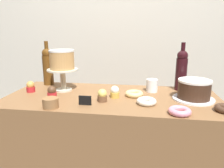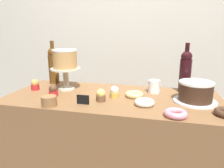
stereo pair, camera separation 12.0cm
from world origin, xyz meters
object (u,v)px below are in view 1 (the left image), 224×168
Objects in this scene: cupcake_caramel at (31,87)px; price_sign_chalkboard at (85,100)px; cupcake_vanilla at (115,92)px; chocolate_round_cake at (194,89)px; cupcake_lemon at (102,96)px; coffee_cup_ceramic at (152,85)px; cupcake_chocolate at (52,92)px; donut_glazed at (134,94)px; cake_stand_pedestal at (63,76)px; donut_sugar at (146,101)px; wine_bottle_amber at (48,66)px; donut_pink at (180,111)px; white_layer_cake at (62,60)px; wine_bottle_dark_red at (181,69)px; cookie_stack at (51,103)px.

price_sign_chalkboard is (0.43, -0.19, -0.01)m from cupcake_caramel.
chocolate_round_cake is at bearing 3.44° from cupcake_vanilla.
coffee_cup_ceramic is at bearing 40.00° from cupcake_lemon.
cupcake_chocolate is (0.20, -0.10, 0.00)m from cupcake_caramel.
coffee_cup_ceramic reaches higher than price_sign_chalkboard.
chocolate_round_cake is 1.70× the size of donut_glazed.
donut_sugar is at bearing -18.83° from cake_stand_pedestal.
cupcake_caramel is (-0.51, 0.12, 0.00)m from cupcake_lemon.
coffee_cup_ceramic is at bearing -6.40° from wine_bottle_amber.
cupcake_vanilla is 0.87× the size of coffee_cup_ceramic.
chocolate_round_cake is at bearing 64.45° from donut_pink.
cupcake_caramel is at bearing 175.93° from cupcake_vanilla.
white_layer_cake is 2.20× the size of cupcake_caramel.
wine_bottle_amber reaches higher than cake_stand_pedestal.
wine_bottle_dark_red is 2.91× the size of donut_pink.
cupcake_caramel is at bearing -164.15° from white_layer_cake.
donut_pink is 1.00× the size of donut_glazed.
wine_bottle_dark_red is at bearing 29.19° from cupcake_vanilla.
wine_bottle_amber is 3.87× the size of cookie_stack.
cupcake_chocolate is at bearing -168.10° from donut_glazed.
cake_stand_pedestal reaches higher than price_sign_chalkboard.
wine_bottle_amber reaches higher than donut_sugar.
wine_bottle_dark_red is 0.50m from cupcake_vanilla.
cupcake_vanilla is (-0.42, -0.24, -0.11)m from wine_bottle_dark_red.
cupcake_lemon is 1.00× the size of cupcake_chocolate.
coffee_cup_ceramic is (-0.19, -0.07, -0.10)m from wine_bottle_dark_red.
coffee_cup_ceramic is (-0.12, 0.38, 0.03)m from donut_pink.
wine_bottle_dark_red reaches higher than cupcake_caramel.
wine_bottle_amber is 4.38× the size of cupcake_lemon.
white_layer_cake is 0.42m from cupcake_vanilla.
price_sign_chalkboard is (0.22, -0.25, -0.08)m from cake_stand_pedestal.
cupcake_vanilla is (0.06, 0.08, 0.00)m from cupcake_lemon.
cupcake_caramel reaches higher than cookie_stack.
white_layer_cake is 1.95× the size of cookie_stack.
wine_bottle_amber is at bearing 80.76° from cupcake_caramel.
white_layer_cake is 0.62m from donut_sugar.
cake_stand_pedestal is at bearing 164.81° from cupcake_vanilla.
white_layer_cake reaches higher than donut_pink.
white_layer_cake reaches higher than cupcake_vanilla.
white_layer_cake is 0.39m from price_sign_chalkboard.
white_layer_cake is 2.34× the size of price_sign_chalkboard.
white_layer_cake is at bearing 85.48° from cupcake_chocolate.
cake_stand_pedestal is 0.36m from cupcake_lemon.
price_sign_chalkboard is at bearing -145.59° from wine_bottle_dark_red.
coffee_cup_ceramic reaches higher than cupcake_chocolate.
cupcake_vanilla is at bearing -144.57° from coffee_cup_ceramic.
cupcake_caramel is at bearing -99.24° from wine_bottle_amber.
cupcake_chocolate is 0.66× the size of donut_glazed.
cupcake_vanilla is at bearing 148.47° from donut_pink.
donut_sugar is (0.19, -0.09, -0.02)m from cupcake_vanilla.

